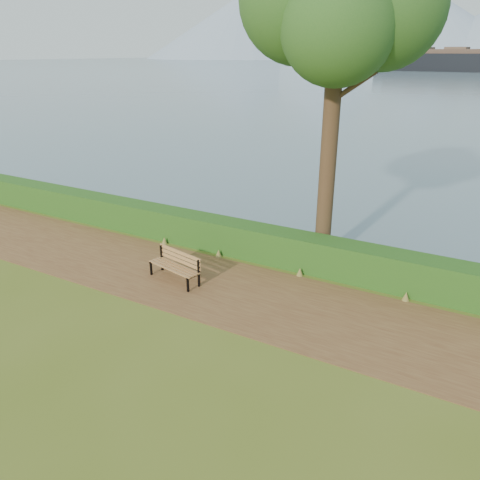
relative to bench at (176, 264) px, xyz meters
The scene contains 4 objects.
ground 1.38m from the bench, ahead, with size 140.00×140.00×0.00m, color #52621C.
path 1.38m from the bench, ahead, with size 40.00×3.40×0.01m, color brown.
hedge 2.77m from the bench, 62.37° to the left, with size 32.00×0.85×1.00m, color #1D4614.
bench is the anchor object (origin of this frame).
Camera 1 is at (5.96, -9.15, 5.89)m, focal length 35.00 mm.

